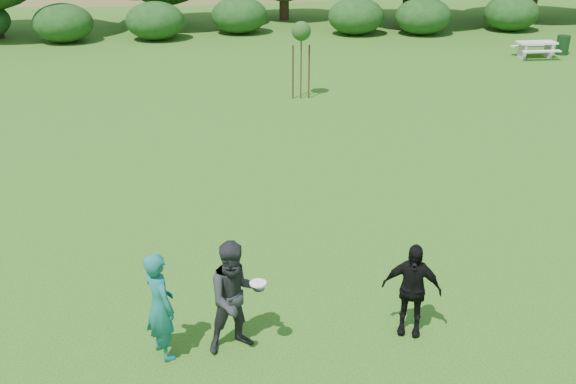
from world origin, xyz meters
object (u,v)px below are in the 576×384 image
object	(u,v)px
trash_can_near	(563,45)
picnic_table	(536,47)
sapling	(301,33)
player_teal	(160,306)
player_black	(411,289)
player_grey	(236,297)

from	to	relation	value
trash_can_near	picnic_table	xyz separation A→B (m)	(-1.64, -0.58, 0.07)
sapling	picnic_table	bearing A→B (deg)	24.44
player_teal	sapling	world-z (taller)	sapling
player_teal	trash_can_near	distance (m)	27.07
player_teal	player_black	xyz separation A→B (m)	(4.16, 0.14, -0.10)
player_grey	picnic_table	size ratio (longest dim) A/B	1.10
picnic_table	player_black	bearing A→B (deg)	-121.07
player_grey	trash_can_near	world-z (taller)	player_grey
trash_can_near	player_black	bearing A→B (deg)	-123.65
player_teal	player_black	world-z (taller)	player_teal
player_black	picnic_table	size ratio (longest dim) A/B	0.95
player_teal	sapling	bearing A→B (deg)	-46.67
sapling	picnic_table	world-z (taller)	sapling
player_black	picnic_table	world-z (taller)	player_black
player_black	trash_can_near	xyz separation A→B (m)	(13.54, 20.34, -0.40)
player_grey	picnic_table	distance (m)	24.80
player_black	picnic_table	bearing A→B (deg)	79.34
player_grey	player_black	world-z (taller)	player_grey
player_black	player_teal	bearing A→B (deg)	-157.68
trash_can_near	sapling	bearing A→B (deg)	-156.14
player_black	sapling	distance (m)	14.45
trash_can_near	picnic_table	bearing A→B (deg)	-160.46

